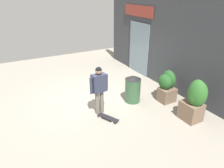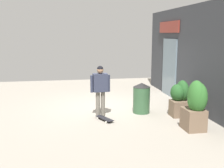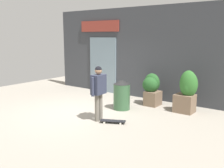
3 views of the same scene
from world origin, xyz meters
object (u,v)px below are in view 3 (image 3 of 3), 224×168
object	(u,v)px
trash_bin	(122,95)
skateboarder	(99,88)
planter_box_right	(152,88)
planter_box_left	(188,90)
skateboard	(113,121)

from	to	relation	value
trash_bin	skateboarder	bearing A→B (deg)	-83.85
planter_box_right	trash_bin	size ratio (longest dim) A/B	1.13
trash_bin	planter_box_left	bearing A→B (deg)	26.67
skateboarder	skateboard	world-z (taller)	skateboarder
skateboarder	trash_bin	xyz separation A→B (m)	(-0.15, 1.38, -0.47)
skateboarder	planter_box_left	world-z (taller)	skateboarder
planter_box_left	skateboarder	bearing A→B (deg)	-126.86
skateboard	planter_box_left	world-z (taller)	planter_box_left
skateboard	planter_box_right	bearing A→B (deg)	66.31
skateboard	trash_bin	size ratio (longest dim) A/B	0.74
planter_box_right	trash_bin	distance (m)	1.23
skateboarder	planter_box_left	distance (m)	2.92
skateboarder	skateboard	size ratio (longest dim) A/B	2.17
skateboard	planter_box_left	size ratio (longest dim) A/B	0.54
trash_bin	skateboard	bearing A→B (deg)	-64.77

